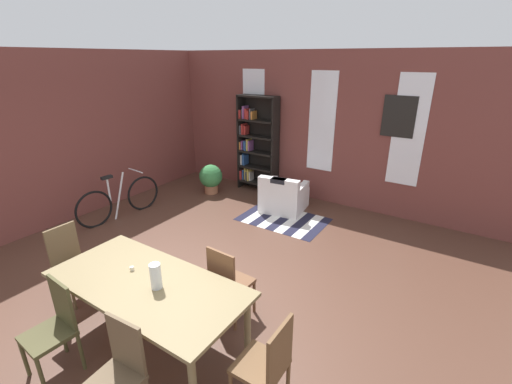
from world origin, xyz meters
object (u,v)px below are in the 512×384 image
at_px(dining_chair_head_left, 71,260).
at_px(bicycle_second, 120,200).
at_px(vase_on_table, 156,276).
at_px(dining_chair_far_right, 228,281).
at_px(potted_plant_by_shelf, 211,178).
at_px(dining_chair_near_left, 54,326).
at_px(dining_chair_head_right, 268,364).
at_px(bookshelf_tall, 256,144).
at_px(dining_table, 147,288).
at_px(dining_chair_near_right, 118,372).
at_px(armchair_white, 283,197).

bearing_deg(dining_chair_head_left, bicycle_second, 129.68).
height_order(vase_on_table, dining_chair_far_right, vase_on_table).
xyz_separation_m(dining_chair_head_left, potted_plant_by_shelf, (-0.88, 3.74, -0.16)).
bearing_deg(vase_on_table, dining_chair_near_left, -131.10).
height_order(dining_chair_head_right, dining_chair_near_left, same).
bearing_deg(bookshelf_tall, potted_plant_by_shelf, -132.78).
bearing_deg(dining_chair_head_left, dining_table, -0.02).
relative_size(dining_chair_head_left, bookshelf_tall, 0.45).
height_order(bicycle_second, potted_plant_by_shelf, bicycle_second).
bearing_deg(bookshelf_tall, dining_table, -70.24).
xyz_separation_m(vase_on_table, dining_chair_head_right, (1.28, 0.00, -0.37)).
distance_m(vase_on_table, bookshelf_tall, 4.84).
xyz_separation_m(dining_chair_near_left, dining_chair_far_right, (0.95, 1.45, 0.00)).
xyz_separation_m(dining_table, dining_chair_head_right, (1.44, 0.00, -0.17)).
bearing_deg(dining_chair_near_left, dining_chair_head_left, 143.06).
xyz_separation_m(dining_chair_near_right, dining_chair_near_left, (-0.95, 0.00, 0.00)).
distance_m(dining_chair_head_right, dining_chair_far_right, 1.20).
xyz_separation_m(dining_chair_far_right, armchair_white, (-0.97, 3.06, -0.23)).
bearing_deg(dining_chair_far_right, armchair_white, 107.52).
distance_m(vase_on_table, dining_chair_near_right, 0.87).
xyz_separation_m(bicycle_second, potted_plant_by_shelf, (0.63, 1.92, 0.01)).
bearing_deg(vase_on_table, dining_table, 180.00).
bearing_deg(dining_table, bicycle_second, 148.31).
relative_size(dining_chair_head_right, dining_chair_head_left, 1.00).
relative_size(dining_chair_near_right, dining_chair_head_right, 1.00).
relative_size(dining_table, potted_plant_by_shelf, 3.27).
height_order(vase_on_table, bicycle_second, vase_on_table).
xyz_separation_m(dining_chair_near_left, bookshelf_tall, (-1.14, 5.22, 0.55)).
distance_m(dining_chair_near_left, potted_plant_by_shelf, 4.83).
xyz_separation_m(dining_chair_far_right, bicycle_second, (-3.42, 1.09, -0.17)).
bearing_deg(bookshelf_tall, dining_chair_head_left, -87.71).
relative_size(dining_chair_head_right, dining_chair_far_right, 1.00).
height_order(dining_chair_near_left, dining_chair_far_right, same).
bearing_deg(armchair_white, bicycle_second, -141.21).
bearing_deg(dining_chair_near_right, dining_table, 123.19).
bearing_deg(dining_chair_near_left, dining_chair_head_right, 20.76).
relative_size(dining_table, dining_chair_near_right, 2.24).
xyz_separation_m(dining_chair_near_right, bookshelf_tall, (-2.09, 5.22, 0.55)).
height_order(vase_on_table, dining_chair_near_left, vase_on_table).
distance_m(dining_table, dining_chair_near_right, 0.88).
relative_size(dining_chair_near_left, bicycle_second, 0.56).
bearing_deg(potted_plant_by_shelf, dining_chair_far_right, -47.24).
relative_size(dining_chair_head_left, bicycle_second, 0.56).
height_order(vase_on_table, potted_plant_by_shelf, vase_on_table).
distance_m(dining_chair_far_right, potted_plant_by_shelf, 4.11).
relative_size(dining_chair_near_right, dining_chair_head_left, 1.00).
distance_m(dining_table, armchair_white, 3.84).
distance_m(vase_on_table, dining_chair_far_right, 0.87).
bearing_deg(dining_chair_head_right, bicycle_second, 157.47).
distance_m(dining_chair_near_left, bicycle_second, 3.55).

